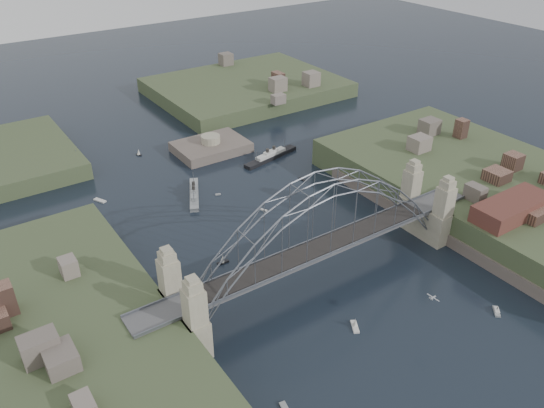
% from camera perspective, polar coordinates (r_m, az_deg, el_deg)
% --- Properties ---
extents(ground, '(500.00, 500.00, 0.00)m').
position_cam_1_polar(ground, '(118.32, 4.95, -7.86)').
color(ground, black).
rests_on(ground, ground).
extents(bridge, '(84.00, 13.80, 24.60)m').
position_cam_1_polar(bridge, '(111.10, 5.23, -2.88)').
color(bridge, '#505053').
rests_on(bridge, ground).
extents(shore_west, '(50.50, 90.00, 12.00)m').
position_cam_1_polar(shore_west, '(100.52, -22.97, -17.90)').
color(shore_west, '#3A482A').
rests_on(shore_west, ground).
extents(shore_east, '(50.50, 90.00, 12.00)m').
position_cam_1_polar(shore_east, '(154.59, 21.85, 0.70)').
color(shore_east, '#3A482A').
rests_on(shore_east, ground).
extents(headland_ne, '(70.00, 55.00, 9.50)m').
position_cam_1_polar(headland_ne, '(223.72, -2.69, 11.63)').
color(headland_ne, '#3A482A').
rests_on(headland_ne, ground).
extents(fort_island, '(22.00, 16.00, 9.40)m').
position_cam_1_polar(fort_island, '(174.44, -6.37, 5.41)').
color(fort_island, brown).
rests_on(fort_island, ground).
extents(wharf_shed, '(20.00, 8.00, 4.00)m').
position_cam_1_polar(wharf_shed, '(134.46, 23.85, -0.38)').
color(wharf_shed, '#592D26').
rests_on(wharf_shed, shore_east).
extents(naval_cruiser_near, '(9.65, 16.24, 5.11)m').
position_cam_1_polar(naval_cruiser_near, '(148.86, -8.17, 1.08)').
color(naval_cruiser_near, gray).
rests_on(naval_cruiser_near, ground).
extents(naval_cruiser_far, '(3.87, 17.24, 5.77)m').
position_cam_1_polar(naval_cruiser_far, '(178.06, -20.00, 4.65)').
color(naval_cruiser_far, gray).
rests_on(naval_cruiser_far, ground).
extents(ocean_liner, '(20.57, 6.94, 5.02)m').
position_cam_1_polar(ocean_liner, '(168.18, -0.13, 5.03)').
color(ocean_liner, black).
rests_on(ocean_liner, ground).
extents(aeroplane, '(1.48, 2.76, 0.40)m').
position_cam_1_polar(aeroplane, '(104.46, 16.49, -9.42)').
color(aeroplane, '#B9BCC1').
extents(small_boat_a, '(2.68, 1.04, 2.38)m').
position_cam_1_polar(small_boat_a, '(122.50, -5.18, -5.87)').
color(small_boat_a, silver).
rests_on(small_boat_a, ground).
extents(small_boat_b, '(1.34, 1.92, 0.45)m').
position_cam_1_polar(small_boat_b, '(141.10, -0.86, -0.66)').
color(small_boat_b, silver).
rests_on(small_boat_b, ground).
extents(small_boat_c, '(2.64, 3.52, 2.38)m').
position_cam_1_polar(small_boat_c, '(107.49, 8.70, -12.40)').
color(small_boat_c, silver).
rests_on(small_boat_c, ground).
extents(small_boat_d, '(0.97, 2.47, 0.45)m').
position_cam_1_polar(small_boat_d, '(156.23, 3.20, 2.60)').
color(small_boat_d, silver).
rests_on(small_boat_d, ground).
extents(small_boat_e, '(2.66, 3.77, 0.45)m').
position_cam_1_polar(small_boat_e, '(152.54, -17.60, 0.35)').
color(small_boat_e, silver).
rests_on(small_boat_e, ground).
extents(small_boat_f, '(1.55, 0.97, 0.45)m').
position_cam_1_polar(small_boat_f, '(148.95, -5.69, 0.99)').
color(small_boat_f, silver).
rests_on(small_boat_f, ground).
extents(small_boat_g, '(2.87, 2.97, 1.43)m').
position_cam_1_polar(small_boat_g, '(118.43, 22.48, -10.34)').
color(small_boat_g, silver).
rests_on(small_boat_g, ground).
extents(small_boat_h, '(1.47, 1.85, 2.38)m').
position_cam_1_polar(small_boat_h, '(175.10, -13.81, 5.26)').
color(small_boat_h, silver).
rests_on(small_boat_h, ground).
extents(small_boat_i, '(2.18, 2.69, 1.43)m').
position_cam_1_polar(small_boat_i, '(147.59, 12.41, 0.13)').
color(small_boat_i, silver).
rests_on(small_boat_i, ground).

